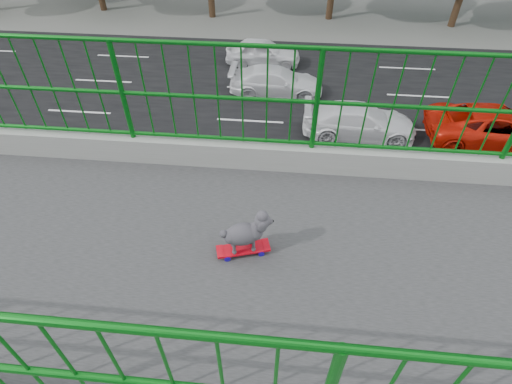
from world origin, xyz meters
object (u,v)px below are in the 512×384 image
object	(u,v)px
skateboard	(243,249)
car_4	(263,52)
poodle	(246,232)
car_7	(360,121)
car_2	(496,127)
car_3	(276,81)

from	to	relation	value
skateboard	car_4	size ratio (longest dim) A/B	0.13
poodle	car_7	world-z (taller)	poodle
skateboard	car_2	xyz separation A→B (m)	(-12.28, 8.80, -6.29)
car_7	car_4	bearing A→B (deg)	35.73
car_2	car_3	xyz separation A→B (m)	(-3.20, -9.19, -0.11)
poodle	car_3	size ratio (longest dim) A/B	0.10
skateboard	car_3	bearing A→B (deg)	165.19
car_3	car_4	bearing A→B (deg)	15.79
car_4	car_3	bearing A→B (deg)	-164.21
skateboard	car_4	distance (m)	19.78
poodle	car_7	size ratio (longest dim) A/B	0.10
poodle	car_3	distance (m)	16.84
car_2	car_4	size ratio (longest dim) A/B	1.37
poodle	car_2	size ratio (longest dim) A/B	0.08
skateboard	car_3	xyz separation A→B (m)	(-15.48, -0.39, -6.39)
car_3	poodle	bearing A→B (deg)	-178.46
poodle	car_4	size ratio (longest dim) A/B	0.11
car_4	car_7	size ratio (longest dim) A/B	0.85
poodle	car_4	distance (m)	19.85
car_3	car_4	xyz separation A→B (m)	(-3.20, -0.90, 0.03)
skateboard	car_4	xyz separation A→B (m)	(-18.68, -1.30, -6.36)
car_2	car_3	world-z (taller)	car_2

